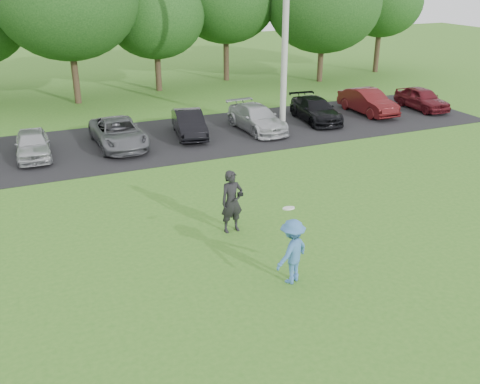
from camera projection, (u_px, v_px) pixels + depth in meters
The scene contains 7 objects.
ground at pixel (301, 299), 12.15m from camera, with size 100.00×100.00×0.00m, color #356E1F.
parking_lot at pixel (154, 141), 23.14m from camera, with size 32.00×6.50×0.03m, color black.
utility_pole at pixel (286, 21), 23.07m from camera, with size 0.28×0.28×9.64m, color #A4A59F.
frisbee_player at pixel (292, 251), 12.55m from camera, with size 1.20×1.00×2.01m.
camera_bystander at pixel (232, 202), 14.97m from camera, with size 0.69×0.47×1.82m.
parked_cars at pixel (138, 130), 22.70m from camera, with size 30.64×4.61×1.22m.
tree_row at pixel (130, 7), 30.05m from camera, with size 42.39×9.85×8.64m.
Camera 1 is at (-5.32, -8.86, 6.98)m, focal length 40.00 mm.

